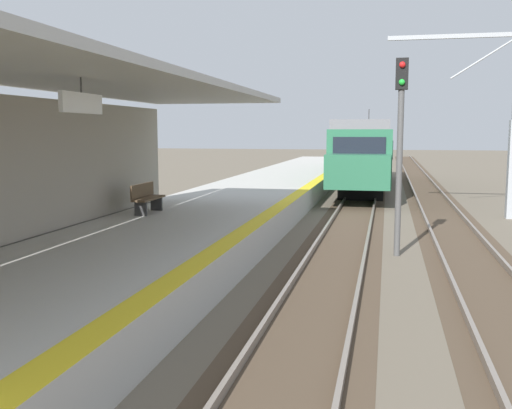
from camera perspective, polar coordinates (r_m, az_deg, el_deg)
The scene contains 7 objects.
station_platform at distance 18.73m, azimuth -5.13°, elevation -1.78°, with size 5.00×80.00×0.91m.
track_pair_nearest_platform at distance 21.91m, azimuth 9.16°, elevation -1.62°, with size 2.34×120.00×0.16m.
track_pair_middle at distance 21.99m, azimuth 18.04°, elevation -1.85°, with size 2.34×120.00×0.16m.
approaching_train at distance 35.34m, azimuth 10.56°, elevation 5.07°, with size 2.93×19.60×4.76m.
rail_signal_post at distance 16.04m, azimuth 13.73°, elevation 6.41°, with size 0.32×0.34×5.20m.
catenary_pylon_far_side at distance 24.43m, azimuth 23.07°, elevation 7.16°, with size 5.00×0.40×7.50m.
platform_bench at distance 17.90m, azimuth -10.52°, elevation 0.70°, with size 0.45×1.60×0.88m.
Camera 1 is at (3.13, -1.63, 3.31)m, focal length 41.47 mm.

